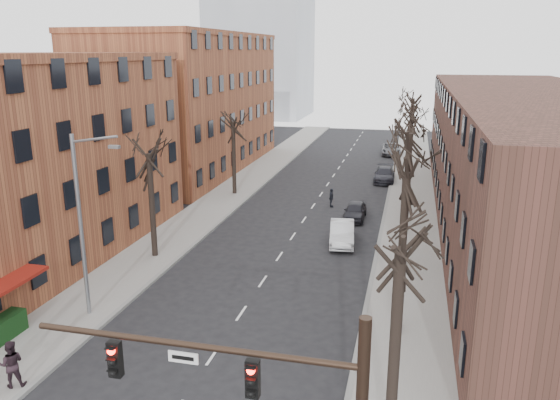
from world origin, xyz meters
The scene contains 18 objects.
sidewalk_left centered at (-8.00, 35.00, 0.07)m, with size 4.00×90.00×0.15m, color gray.
sidewalk_right centered at (8.00, 35.00, 0.07)m, with size 4.00×90.00×0.15m, color gray.
building_left_far centered at (-16.00, 44.00, 7.00)m, with size 12.00×28.00×14.00m, color brown.
building_right centered at (16.00, 30.00, 5.00)m, with size 12.00×50.00×10.00m, color #4D2C24.
tree_right_b centered at (7.60, 12.00, 0.00)m, with size 5.20×5.20×10.80m, color black, non-canonical shape.
tree_right_c centered at (7.60, 20.00, 0.00)m, with size 5.20×5.20×11.60m, color black, non-canonical shape.
tree_right_d centered at (7.60, 28.00, 0.00)m, with size 5.20×5.20×10.00m, color black, non-canonical shape.
tree_right_e centered at (7.60, 36.00, 0.00)m, with size 5.20×5.20×10.80m, color black, non-canonical shape.
tree_right_f centered at (7.60, 44.00, 0.00)m, with size 5.20×5.20×11.60m, color black, non-canonical shape.
tree_left_a centered at (-7.60, 18.00, 0.00)m, with size 5.20×5.20×9.50m, color black, non-canonical shape.
tree_left_b centered at (-7.60, 34.00, 0.00)m, with size 5.20×5.20×9.50m, color black, non-canonical shape.
streetlight centered at (-7.03, 10.00, 5.01)m, with size 2.45×0.22×9.03m.
silver_sedan centered at (3.53, 23.39, 0.75)m, with size 1.58×4.53×1.49m, color #B8BBC0.
parked_car_near centered at (3.80, 29.14, 0.67)m, with size 1.58×3.92×1.33m, color black.
parked_car_mid centered at (5.30, 42.47, 0.70)m, with size 1.96×4.82×1.40m, color #21222A.
parked_car_far centered at (5.30, 57.47, 0.71)m, with size 2.35×5.11×1.42m, color slate.
pedestrian_b centered at (-6.60, 3.92, 1.09)m, with size 0.92×0.71×1.88m, color black.
pedestrian_crossing centered at (1.51, 32.08, 0.79)m, with size 0.92×0.38×1.58m, color black.
Camera 1 is at (7.70, -11.52, 12.61)m, focal length 35.00 mm.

